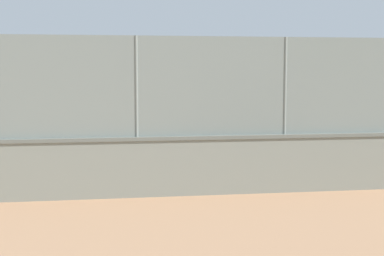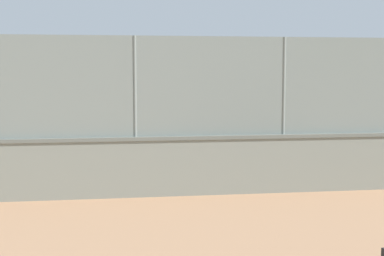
% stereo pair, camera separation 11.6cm
% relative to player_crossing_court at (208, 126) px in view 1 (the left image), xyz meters
% --- Properties ---
extents(ground_plane, '(260.00, 260.00, 0.00)m').
position_rel_player_crossing_court_xyz_m(ground_plane, '(1.87, -3.91, -0.93)').
color(ground_plane, tan).
extents(perimeter_wall, '(30.46, 1.06, 1.32)m').
position_rel_player_crossing_court_xyz_m(perimeter_wall, '(4.24, 6.24, -0.26)').
color(perimeter_wall, gray).
rests_on(perimeter_wall, ground_plane).
extents(fence_panel_on_wall, '(29.91, 0.80, 2.17)m').
position_rel_player_crossing_court_xyz_m(fence_panel_on_wall, '(4.24, 6.24, 1.47)').
color(fence_panel_on_wall, gray).
rests_on(fence_panel_on_wall, perimeter_wall).
extents(player_crossing_court, '(1.20, 0.73, 1.58)m').
position_rel_player_crossing_court_xyz_m(player_crossing_court, '(0.00, 0.00, 0.00)').
color(player_crossing_court, navy).
rests_on(player_crossing_court, ground_plane).
extents(player_baseline_waiting, '(1.02, 0.70, 1.61)m').
position_rel_player_crossing_court_xyz_m(player_baseline_waiting, '(-3.10, -1.25, 0.01)').
color(player_baseline_waiting, '#591919').
rests_on(player_baseline_waiting, ground_plane).
extents(player_foreground_swinging, '(0.86, 1.10, 1.71)m').
position_rel_player_crossing_court_xyz_m(player_foreground_swinging, '(1.00, -3.29, 0.09)').
color(player_foreground_swinging, '#B2B2B2').
rests_on(player_foreground_swinging, ground_plane).
extents(sports_ball, '(0.19, 0.19, 0.19)m').
position_rel_player_crossing_court_xyz_m(sports_ball, '(0.99, 1.53, -0.83)').
color(sports_ball, '#3399D8').
rests_on(sports_ball, ground_plane).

